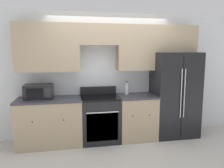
# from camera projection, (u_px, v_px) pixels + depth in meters

# --- Properties ---
(ground_plane) EXTENTS (12.00, 12.00, 0.00)m
(ground_plane) POSITION_uv_depth(u_px,v_px,m) (115.00, 146.00, 4.22)
(ground_plane) COLOR beige
(wall_back) EXTENTS (8.00, 0.39, 2.60)m
(wall_back) POSITION_uv_depth(u_px,v_px,m) (110.00, 63.00, 4.55)
(wall_back) COLOR silver
(wall_back) RESTS_ON ground_plane
(lower_cabinets_left) EXTENTS (1.23, 0.64, 0.91)m
(lower_cabinets_left) POSITION_uv_depth(u_px,v_px,m) (50.00, 122.00, 4.22)
(lower_cabinets_left) COLOR tan
(lower_cabinets_left) RESTS_ON ground_plane
(lower_cabinets_right) EXTENTS (0.78, 0.64, 0.91)m
(lower_cabinets_right) POSITION_uv_depth(u_px,v_px,m) (136.00, 117.00, 4.55)
(lower_cabinets_right) COLOR tan
(lower_cabinets_right) RESTS_ON ground_plane
(oven_range) EXTENTS (0.76, 0.65, 1.07)m
(oven_range) POSITION_uv_depth(u_px,v_px,m) (100.00, 119.00, 4.41)
(oven_range) COLOR black
(oven_range) RESTS_ON ground_plane
(refrigerator) EXTENTS (0.93, 0.77, 1.78)m
(refrigerator) POSITION_uv_depth(u_px,v_px,m) (174.00, 94.00, 4.70)
(refrigerator) COLOR black
(refrigerator) RESTS_ON ground_plane
(microwave) EXTENTS (0.53, 0.35, 0.27)m
(microwave) POSITION_uv_depth(u_px,v_px,m) (39.00, 92.00, 4.16)
(microwave) COLOR black
(microwave) RESTS_ON lower_cabinets_left
(bottle) EXTENTS (0.08, 0.08, 0.28)m
(bottle) POSITION_uv_depth(u_px,v_px,m) (127.00, 89.00, 4.57)
(bottle) COLOR silver
(bottle) RESTS_ON lower_cabinets_right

